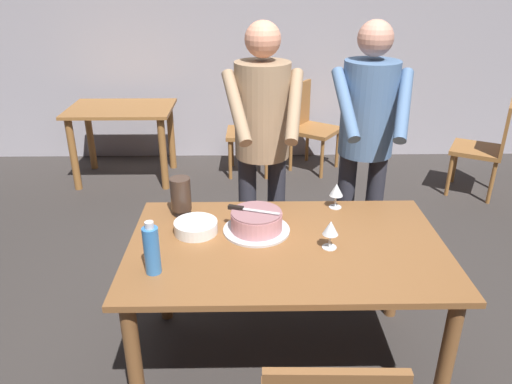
{
  "coord_description": "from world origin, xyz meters",
  "views": [
    {
      "loc": [
        -0.18,
        -2.06,
        1.97
      ],
      "look_at": [
        -0.14,
        0.28,
        0.9
      ],
      "focal_mm": 34.44,
      "sensor_mm": 36.0,
      "label": 1
    }
  ],
  "objects_px": {
    "person_standing_beside": "(366,134)",
    "plate_stack": "(196,227)",
    "wine_glass_far": "(331,229)",
    "cake_on_platter": "(257,222)",
    "main_dining_table": "(286,262)",
    "wine_glass_near": "(336,191)",
    "background_table": "(122,123)",
    "cake_knife": "(243,209)",
    "background_chair_1": "(309,123)",
    "hurricane_lamp": "(181,196)",
    "person_cutting_cake": "(262,136)",
    "water_bottle": "(152,250)",
    "background_chair_2": "(487,145)",
    "background_chair_0": "(256,127)"
  },
  "relations": [
    {
      "from": "person_standing_beside",
      "to": "plate_stack",
      "type": "bearing_deg",
      "value": -148.58
    },
    {
      "from": "wine_glass_far",
      "to": "cake_on_platter",
      "type": "bearing_deg",
      "value": 154.01
    },
    {
      "from": "main_dining_table",
      "to": "wine_glass_near",
      "type": "bearing_deg",
      "value": 52.65
    },
    {
      "from": "background_table",
      "to": "wine_glass_near",
      "type": "bearing_deg",
      "value": -52.32
    },
    {
      "from": "person_standing_beside",
      "to": "main_dining_table",
      "type": "bearing_deg",
      "value": -125.92
    },
    {
      "from": "cake_knife",
      "to": "wine_glass_far",
      "type": "bearing_deg",
      "value": -24.81
    },
    {
      "from": "main_dining_table",
      "to": "wine_glass_near",
      "type": "height_order",
      "value": "wine_glass_near"
    },
    {
      "from": "wine_glass_near",
      "to": "background_chair_1",
      "type": "bearing_deg",
      "value": 86.47
    },
    {
      "from": "main_dining_table",
      "to": "person_standing_beside",
      "type": "relative_size",
      "value": 0.89
    },
    {
      "from": "cake_knife",
      "to": "background_table",
      "type": "height_order",
      "value": "cake_knife"
    },
    {
      "from": "hurricane_lamp",
      "to": "cake_on_platter",
      "type": "bearing_deg",
      "value": -26.21
    },
    {
      "from": "main_dining_table",
      "to": "wine_glass_far",
      "type": "bearing_deg",
      "value": -10.69
    },
    {
      "from": "wine_glass_far",
      "to": "background_table",
      "type": "xyz_separation_m",
      "value": [
        -1.62,
        2.66,
        -0.28
      ]
    },
    {
      "from": "wine_glass_far",
      "to": "person_standing_beside",
      "type": "distance_m",
      "value": 0.85
    },
    {
      "from": "cake_knife",
      "to": "hurricane_lamp",
      "type": "height_order",
      "value": "hurricane_lamp"
    },
    {
      "from": "cake_on_platter",
      "to": "background_chair_1",
      "type": "relative_size",
      "value": 0.38
    },
    {
      "from": "wine_glass_near",
      "to": "background_table",
      "type": "distance_m",
      "value": 2.83
    },
    {
      "from": "cake_knife",
      "to": "plate_stack",
      "type": "height_order",
      "value": "cake_knife"
    },
    {
      "from": "cake_on_platter",
      "to": "person_standing_beside",
      "type": "distance_m",
      "value": 0.93
    },
    {
      "from": "wine_glass_far",
      "to": "hurricane_lamp",
      "type": "height_order",
      "value": "hurricane_lamp"
    },
    {
      "from": "hurricane_lamp",
      "to": "person_cutting_cake",
      "type": "relative_size",
      "value": 0.12
    },
    {
      "from": "main_dining_table",
      "to": "person_cutting_cake",
      "type": "bearing_deg",
      "value": 98.31
    },
    {
      "from": "water_bottle",
      "to": "wine_glass_near",
      "type": "bearing_deg",
      "value": 34.62
    },
    {
      "from": "background_chair_2",
      "to": "wine_glass_near",
      "type": "bearing_deg",
      "value": -133.9
    },
    {
      "from": "cake_on_platter",
      "to": "wine_glass_near",
      "type": "distance_m",
      "value": 0.52
    },
    {
      "from": "main_dining_table",
      "to": "person_cutting_cake",
      "type": "relative_size",
      "value": 0.89
    },
    {
      "from": "person_cutting_cake",
      "to": "background_chair_0",
      "type": "relative_size",
      "value": 1.91
    },
    {
      "from": "cake_on_platter",
      "to": "cake_knife",
      "type": "bearing_deg",
      "value": 161.54
    },
    {
      "from": "main_dining_table",
      "to": "background_table",
      "type": "height_order",
      "value": "main_dining_table"
    },
    {
      "from": "background_chair_0",
      "to": "wine_glass_near",
      "type": "bearing_deg",
      "value": -80.26
    },
    {
      "from": "wine_glass_far",
      "to": "hurricane_lamp",
      "type": "xyz_separation_m",
      "value": [
        -0.75,
        0.37,
        0.0
      ]
    },
    {
      "from": "main_dining_table",
      "to": "background_chair_0",
      "type": "relative_size",
      "value": 1.71
    },
    {
      "from": "wine_glass_near",
      "to": "background_chair_0",
      "type": "bearing_deg",
      "value": 99.74
    },
    {
      "from": "main_dining_table",
      "to": "person_standing_beside",
      "type": "xyz_separation_m",
      "value": [
        0.52,
        0.72,
        0.43
      ]
    },
    {
      "from": "plate_stack",
      "to": "background_chair_2",
      "type": "height_order",
      "value": "background_chair_2"
    },
    {
      "from": "wine_glass_near",
      "to": "background_chair_0",
      "type": "distance_m",
      "value": 2.42
    },
    {
      "from": "cake_knife",
      "to": "person_standing_beside",
      "type": "bearing_deg",
      "value": 37.56
    },
    {
      "from": "water_bottle",
      "to": "background_chair_0",
      "type": "xyz_separation_m",
      "value": [
        0.5,
        2.98,
        -0.37
      ]
    },
    {
      "from": "wine_glass_near",
      "to": "person_standing_beside",
      "type": "bearing_deg",
      "value": 55.92
    },
    {
      "from": "person_standing_beside",
      "to": "background_chair_2",
      "type": "relative_size",
      "value": 1.91
    },
    {
      "from": "background_chair_2",
      "to": "cake_knife",
      "type": "bearing_deg",
      "value": -137.78
    },
    {
      "from": "main_dining_table",
      "to": "water_bottle",
      "type": "bearing_deg",
      "value": -159.11
    },
    {
      "from": "person_standing_beside",
      "to": "background_chair_0",
      "type": "distance_m",
      "value": 2.2
    },
    {
      "from": "water_bottle",
      "to": "hurricane_lamp",
      "type": "height_order",
      "value": "water_bottle"
    },
    {
      "from": "background_table",
      "to": "person_cutting_cake",
      "type": "bearing_deg",
      "value": -55.73
    },
    {
      "from": "cake_knife",
      "to": "background_chair_2",
      "type": "bearing_deg",
      "value": 42.22
    },
    {
      "from": "cake_on_platter",
      "to": "background_chair_1",
      "type": "xyz_separation_m",
      "value": [
        0.6,
        2.75,
        -0.31
      ]
    },
    {
      "from": "cake_knife",
      "to": "water_bottle",
      "type": "distance_m",
      "value": 0.55
    },
    {
      "from": "background_chair_2",
      "to": "wine_glass_far",
      "type": "bearing_deg",
      "value": -129.32
    },
    {
      "from": "background_chair_0",
      "to": "background_chair_2",
      "type": "distance_m",
      "value": 2.19
    }
  ]
}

